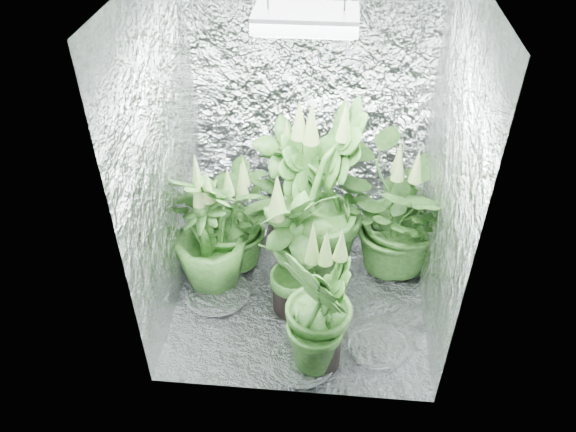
# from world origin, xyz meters

# --- Properties ---
(ground) EXTENTS (1.60, 1.60, 0.00)m
(ground) POSITION_xyz_m (0.00, 0.00, 0.00)
(ground) COLOR white
(ground) RESTS_ON ground
(walls) EXTENTS (1.62, 1.62, 2.00)m
(walls) POSITION_xyz_m (0.00, 0.00, 1.00)
(walls) COLOR white
(walls) RESTS_ON ground
(grow_lamp) EXTENTS (0.50, 0.30, 0.22)m
(grow_lamp) POSITION_xyz_m (0.00, 0.00, 1.83)
(grow_lamp) COLOR gray
(grow_lamp) RESTS_ON ceiling
(plant_a) EXTENTS (0.80, 0.80, 0.88)m
(plant_a) POSITION_xyz_m (-0.49, 0.23, 0.41)
(plant_a) COLOR black
(plant_a) RESTS_ON ground
(plant_b) EXTENTS (0.63, 0.63, 0.99)m
(plant_b) POSITION_xyz_m (-0.15, 0.59, 0.45)
(plant_b) COLOR black
(plant_b) RESTS_ON ground
(plant_c) EXTENTS (0.87, 0.87, 1.33)m
(plant_c) POSITION_xyz_m (0.10, 0.19, 0.62)
(plant_c) COLOR black
(plant_c) RESTS_ON ground
(plant_d) EXTENTS (0.64, 0.64, 0.96)m
(plant_d) POSITION_xyz_m (-0.59, 0.02, 0.44)
(plant_d) COLOR black
(plant_d) RESTS_ON ground
(plant_e) EXTENTS (1.07, 1.07, 1.00)m
(plant_e) POSITION_xyz_m (0.63, 0.26, 0.48)
(plant_e) COLOR black
(plant_e) RESTS_ON ground
(plant_f) EXTENTS (0.69, 0.69, 1.05)m
(plant_f) POSITION_xyz_m (-0.02, -0.15, 0.47)
(plant_f) COLOR black
(plant_f) RESTS_ON ground
(plant_g) EXTENTS (0.57, 0.57, 0.96)m
(plant_g) POSITION_xyz_m (0.14, -0.58, 0.44)
(plant_g) COLOR black
(plant_g) RESTS_ON ground
(circulation_fan) EXTENTS (0.13, 0.29, 0.33)m
(circulation_fan) POSITION_xyz_m (0.61, 0.62, 0.14)
(circulation_fan) COLOR black
(circulation_fan) RESTS_ON ground
(plant_label) EXTENTS (0.05, 0.03, 0.09)m
(plant_label) POSITION_xyz_m (0.20, -0.61, 0.30)
(plant_label) COLOR white
(plant_label) RESTS_ON plant_g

